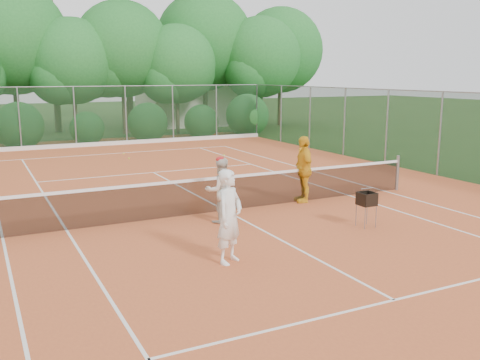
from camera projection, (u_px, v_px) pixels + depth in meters
name	position (u px, v px, depth m)	size (l,w,h in m)	color
ground	(226.00, 212.00, 14.26)	(120.00, 120.00, 0.00)	#224117
clay_court	(226.00, 212.00, 14.26)	(18.00, 36.00, 0.02)	#C55A2D
club_building	(198.00, 104.00, 38.97)	(8.00, 5.00, 3.00)	beige
tennis_net	(226.00, 192.00, 14.16)	(11.97, 0.10, 1.10)	gray
player_white	(230.00, 217.00, 10.22)	(0.67, 0.44, 1.83)	white
player_center_grp	(220.00, 190.00, 13.05)	(0.80, 0.63, 1.64)	beige
player_yellow	(303.00, 169.00, 15.17)	(1.11, 0.46, 1.89)	gold
ball_hopper	(367.00, 200.00, 12.68)	(0.37, 0.37, 0.84)	gray
stray_ball_a	(124.00, 154.00, 24.36)	(0.07, 0.07, 0.07)	gold
stray_ball_b	(129.00, 158.00, 22.99)	(0.07, 0.07, 0.07)	#C7ED37
stray_ball_c	(224.00, 155.00, 23.97)	(0.07, 0.07, 0.07)	#B6D732
court_markings	(226.00, 211.00, 14.26)	(11.03, 23.83, 0.01)	white
fence_back	(101.00, 116.00, 27.12)	(18.07, 0.07, 3.00)	#19381E
tropical_treeline	(103.00, 48.00, 31.63)	(32.10, 8.49, 15.03)	brown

